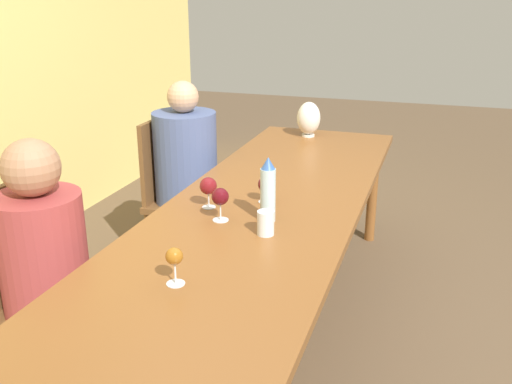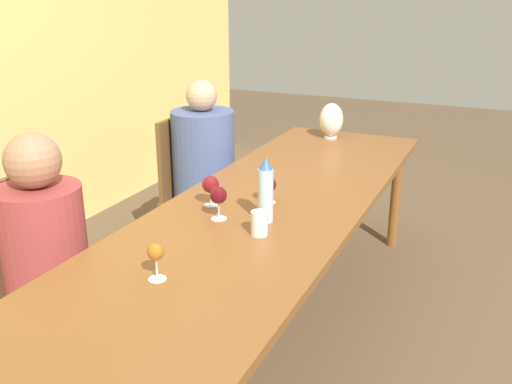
{
  "view_description": "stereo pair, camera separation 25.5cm",
  "coord_description": "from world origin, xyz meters",
  "px_view_note": "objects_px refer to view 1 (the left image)",
  "views": [
    {
      "loc": [
        -2.37,
        -0.76,
        1.72
      ],
      "look_at": [
        -0.08,
        0.0,
        0.86
      ],
      "focal_mm": 40.0,
      "sensor_mm": 36.0,
      "label": 1
    },
    {
      "loc": [
        -2.28,
        -0.99,
        1.72
      ],
      "look_at": [
        -0.08,
        0.0,
        0.86
      ],
      "focal_mm": 40.0,
      "sensor_mm": 36.0,
      "label": 2
    }
  ],
  "objects_px": {
    "vase": "(309,119)",
    "water_tumbler": "(266,223)",
    "wine_glass_2": "(220,197)",
    "water_bottle": "(268,190)",
    "wine_glass_0": "(208,186)",
    "chair_far": "(176,191)",
    "wine_glass_1": "(266,185)",
    "wine_glass_3": "(174,258)",
    "person_near": "(48,269)",
    "person_far": "(188,173)",
    "chair_near": "(34,294)"
  },
  "relations": [
    {
      "from": "vase",
      "to": "water_tumbler",
      "type": "bearing_deg",
      "value": -172.56
    },
    {
      "from": "wine_glass_2",
      "to": "water_bottle",
      "type": "bearing_deg",
      "value": -72.7
    },
    {
      "from": "wine_glass_2",
      "to": "wine_glass_0",
      "type": "bearing_deg",
      "value": 40.51
    },
    {
      "from": "water_bottle",
      "to": "chair_far",
      "type": "relative_size",
      "value": 0.3
    },
    {
      "from": "water_tumbler",
      "to": "wine_glass_1",
      "type": "xyz_separation_m",
      "value": [
        0.36,
        0.11,
        0.03
      ]
    },
    {
      "from": "water_bottle",
      "to": "wine_glass_0",
      "type": "height_order",
      "value": "water_bottle"
    },
    {
      "from": "water_bottle",
      "to": "wine_glass_3",
      "type": "bearing_deg",
      "value": 168.35
    },
    {
      "from": "wine_glass_1",
      "to": "chair_far",
      "type": "relative_size",
      "value": 0.13
    },
    {
      "from": "wine_glass_0",
      "to": "person_near",
      "type": "xyz_separation_m",
      "value": [
        -0.56,
        0.48,
        -0.23
      ]
    },
    {
      "from": "wine_glass_2",
      "to": "chair_far",
      "type": "height_order",
      "value": "chair_far"
    },
    {
      "from": "water_bottle",
      "to": "chair_far",
      "type": "height_order",
      "value": "water_bottle"
    },
    {
      "from": "chair_far",
      "to": "person_far",
      "type": "distance_m",
      "value": 0.16
    },
    {
      "from": "vase",
      "to": "wine_glass_3",
      "type": "xyz_separation_m",
      "value": [
        -2.18,
        -0.05,
        -0.02
      ]
    },
    {
      "from": "vase",
      "to": "person_near",
      "type": "height_order",
      "value": "person_near"
    },
    {
      "from": "chair_near",
      "to": "wine_glass_2",
      "type": "bearing_deg",
      "value": -57.85
    },
    {
      "from": "water_bottle",
      "to": "person_near",
      "type": "relative_size",
      "value": 0.24
    },
    {
      "from": "wine_glass_0",
      "to": "wine_glass_2",
      "type": "bearing_deg",
      "value": -139.49
    },
    {
      "from": "wine_glass_0",
      "to": "chair_near",
      "type": "xyz_separation_m",
      "value": [
        -0.56,
        0.58,
        -0.36
      ]
    },
    {
      "from": "chair_far",
      "to": "vase",
      "type": "bearing_deg",
      "value": -46.65
    },
    {
      "from": "chair_near",
      "to": "water_bottle",
      "type": "bearing_deg",
      "value": -60.86
    },
    {
      "from": "water_tumbler",
      "to": "wine_glass_3",
      "type": "xyz_separation_m",
      "value": [
        -0.5,
        0.17,
        0.05
      ]
    },
    {
      "from": "wine_glass_1",
      "to": "chair_near",
      "type": "xyz_separation_m",
      "value": [
        -0.71,
        0.81,
        -0.34
      ]
    },
    {
      "from": "chair_near",
      "to": "wine_glass_3",
      "type": "bearing_deg",
      "value": -101.46
    },
    {
      "from": "vase",
      "to": "wine_glass_3",
      "type": "distance_m",
      "value": 2.19
    },
    {
      "from": "wine_glass_1",
      "to": "water_tumbler",
      "type": "bearing_deg",
      "value": -162.74
    },
    {
      "from": "water_bottle",
      "to": "vase",
      "type": "xyz_separation_m",
      "value": [
        1.54,
        0.18,
        -0.02
      ]
    },
    {
      "from": "person_far",
      "to": "wine_glass_1",
      "type": "bearing_deg",
      "value": -132.86
    },
    {
      "from": "vase",
      "to": "wine_glass_1",
      "type": "xyz_separation_m",
      "value": [
        -1.32,
        -0.11,
        -0.04
      ]
    },
    {
      "from": "vase",
      "to": "chair_near",
      "type": "bearing_deg",
      "value": 161.02
    },
    {
      "from": "wine_glass_1",
      "to": "chair_near",
      "type": "distance_m",
      "value": 1.13
    },
    {
      "from": "wine_glass_1",
      "to": "wine_glass_2",
      "type": "xyz_separation_m",
      "value": [
        -0.28,
        0.12,
        0.02
      ]
    },
    {
      "from": "chair_near",
      "to": "water_tumbler",
      "type": "bearing_deg",
      "value": -69.32
    },
    {
      "from": "wine_glass_1",
      "to": "wine_glass_2",
      "type": "bearing_deg",
      "value": 156.62
    },
    {
      "from": "person_near",
      "to": "wine_glass_1",
      "type": "bearing_deg",
      "value": -45.22
    },
    {
      "from": "vase",
      "to": "wine_glass_3",
      "type": "height_order",
      "value": "vase"
    },
    {
      "from": "vase",
      "to": "chair_near",
      "type": "height_order",
      "value": "vase"
    },
    {
      "from": "water_tumbler",
      "to": "person_far",
      "type": "xyz_separation_m",
      "value": [
        1.03,
        0.83,
        -0.18
      ]
    },
    {
      "from": "water_tumbler",
      "to": "chair_far",
      "type": "distance_m",
      "value": 1.41
    },
    {
      "from": "chair_near",
      "to": "person_near",
      "type": "height_order",
      "value": "person_near"
    },
    {
      "from": "water_tumbler",
      "to": "wine_glass_0",
      "type": "xyz_separation_m",
      "value": [
        0.21,
        0.34,
        0.05
      ]
    },
    {
      "from": "water_tumbler",
      "to": "person_far",
      "type": "distance_m",
      "value": 1.33
    },
    {
      "from": "wine_glass_3",
      "to": "wine_glass_0",
      "type": "bearing_deg",
      "value": 13.82
    },
    {
      "from": "chair_near",
      "to": "chair_far",
      "type": "distance_m",
      "value": 1.37
    },
    {
      "from": "chair_near",
      "to": "chair_far",
      "type": "bearing_deg",
      "value": 0.0
    },
    {
      "from": "water_bottle",
      "to": "wine_glass_0",
      "type": "relative_size",
      "value": 1.98
    },
    {
      "from": "water_bottle",
      "to": "wine_glass_2",
      "type": "bearing_deg",
      "value": 107.3
    },
    {
      "from": "wine_glass_3",
      "to": "chair_far",
      "type": "height_order",
      "value": "chair_far"
    },
    {
      "from": "wine_glass_0",
      "to": "chair_far",
      "type": "bearing_deg",
      "value": 35.3
    },
    {
      "from": "wine_glass_2",
      "to": "chair_far",
      "type": "bearing_deg",
      "value": 36.06
    },
    {
      "from": "vase",
      "to": "wine_glass_2",
      "type": "height_order",
      "value": "vase"
    }
  ]
}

